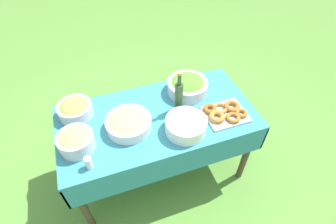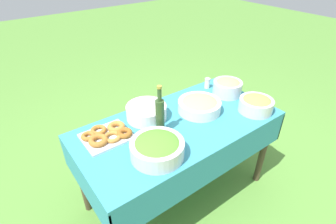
{
  "view_description": "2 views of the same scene",
  "coord_description": "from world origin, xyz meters",
  "px_view_note": "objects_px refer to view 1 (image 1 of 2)",
  "views": [
    {
      "loc": [
        -0.35,
        -1.21,
        2.04
      ],
      "look_at": [
        0.07,
        -0.02,
        0.74
      ],
      "focal_mm": 28.0,
      "sensor_mm": 36.0,
      "label": 1
    },
    {
      "loc": [
        0.92,
        1.1,
        1.72
      ],
      "look_at": [
        0.05,
        -0.06,
        0.78
      ],
      "focal_mm": 28.0,
      "sensor_mm": 36.0,
      "label": 2
    }
  ],
  "objects_px": {
    "plate_stack": "(186,126)",
    "salad_bowl": "(187,85)",
    "pasta_bowl": "(129,123)",
    "donut_platter": "(225,112)",
    "olive_bowl": "(75,109)",
    "olive_oil_bottle": "(179,97)",
    "bread_bowl": "(76,140)"
  },
  "relations": [
    {
      "from": "salad_bowl",
      "to": "plate_stack",
      "type": "distance_m",
      "value": 0.39
    },
    {
      "from": "salad_bowl",
      "to": "bread_bowl",
      "type": "distance_m",
      "value": 0.89
    },
    {
      "from": "salad_bowl",
      "to": "bread_bowl",
      "type": "xyz_separation_m",
      "value": [
        -0.85,
        -0.26,
        0.01
      ]
    },
    {
      "from": "plate_stack",
      "to": "salad_bowl",
      "type": "bearing_deg",
      "value": 66.08
    },
    {
      "from": "plate_stack",
      "to": "bread_bowl",
      "type": "height_order",
      "value": "bread_bowl"
    },
    {
      "from": "bread_bowl",
      "to": "olive_bowl",
      "type": "xyz_separation_m",
      "value": [
        0.02,
        0.29,
        -0.01
      ]
    },
    {
      "from": "olive_bowl",
      "to": "donut_platter",
      "type": "bearing_deg",
      "value": -19.54
    },
    {
      "from": "pasta_bowl",
      "to": "olive_oil_bottle",
      "type": "bearing_deg",
      "value": 6.69
    },
    {
      "from": "donut_platter",
      "to": "olive_bowl",
      "type": "bearing_deg",
      "value": 160.46
    },
    {
      "from": "salad_bowl",
      "to": "pasta_bowl",
      "type": "bearing_deg",
      "value": -157.76
    },
    {
      "from": "olive_oil_bottle",
      "to": "bread_bowl",
      "type": "relative_size",
      "value": 1.49
    },
    {
      "from": "salad_bowl",
      "to": "bread_bowl",
      "type": "relative_size",
      "value": 1.36
    },
    {
      "from": "olive_oil_bottle",
      "to": "bread_bowl",
      "type": "height_order",
      "value": "olive_oil_bottle"
    },
    {
      "from": "pasta_bowl",
      "to": "olive_oil_bottle",
      "type": "distance_m",
      "value": 0.38
    },
    {
      "from": "olive_oil_bottle",
      "to": "salad_bowl",
      "type": "bearing_deg",
      "value": 50.33
    },
    {
      "from": "pasta_bowl",
      "to": "plate_stack",
      "type": "height_order",
      "value": "pasta_bowl"
    },
    {
      "from": "pasta_bowl",
      "to": "olive_bowl",
      "type": "distance_m",
      "value": 0.4
    },
    {
      "from": "plate_stack",
      "to": "olive_oil_bottle",
      "type": "xyz_separation_m",
      "value": [
        0.02,
        0.19,
        0.08
      ]
    },
    {
      "from": "salad_bowl",
      "to": "pasta_bowl",
      "type": "distance_m",
      "value": 0.55
    },
    {
      "from": "donut_platter",
      "to": "bread_bowl",
      "type": "bearing_deg",
      "value": 176.67
    },
    {
      "from": "pasta_bowl",
      "to": "donut_platter",
      "type": "bearing_deg",
      "value": -9.41
    },
    {
      "from": "pasta_bowl",
      "to": "olive_bowl",
      "type": "bearing_deg",
      "value": 143.28
    },
    {
      "from": "plate_stack",
      "to": "bread_bowl",
      "type": "xyz_separation_m",
      "value": [
        -0.69,
        0.1,
        0.02
      ]
    },
    {
      "from": "bread_bowl",
      "to": "olive_oil_bottle",
      "type": "bearing_deg",
      "value": 7.57
    },
    {
      "from": "pasta_bowl",
      "to": "plate_stack",
      "type": "relative_size",
      "value": 1.11
    },
    {
      "from": "olive_oil_bottle",
      "to": "olive_bowl",
      "type": "bearing_deg",
      "value": 164.22
    },
    {
      "from": "donut_platter",
      "to": "olive_bowl",
      "type": "distance_m",
      "value": 1.05
    },
    {
      "from": "plate_stack",
      "to": "olive_bowl",
      "type": "height_order",
      "value": "olive_bowl"
    },
    {
      "from": "donut_platter",
      "to": "plate_stack",
      "type": "distance_m",
      "value": 0.32
    },
    {
      "from": "pasta_bowl",
      "to": "olive_oil_bottle",
      "type": "relative_size",
      "value": 0.91
    },
    {
      "from": "pasta_bowl",
      "to": "bread_bowl",
      "type": "xyz_separation_m",
      "value": [
        -0.34,
        -0.05,
        0.02
      ]
    },
    {
      "from": "pasta_bowl",
      "to": "olive_oil_bottle",
      "type": "height_order",
      "value": "olive_oil_bottle"
    }
  ]
}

